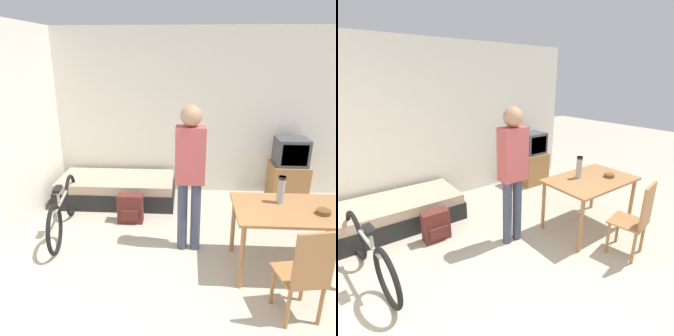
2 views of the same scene
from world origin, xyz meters
The scene contains 10 objects.
wall_back centered at (0.00, 3.57, 1.35)m, with size 5.27×0.06×2.70m.
daybed centered at (-1.07, 3.03, 0.20)m, with size 1.86×0.86×0.41m.
tv centered at (1.67, 3.18, 0.49)m, with size 0.56×0.51×1.06m.
dining_table centered at (1.18, 1.37, 0.67)m, with size 1.25×0.79×0.76m.
wooden_chair centered at (1.09, 0.61, 0.53)m, with size 0.46×0.46×0.97m.
bicycle centered at (-1.59, 2.03, 0.32)m, with size 0.28×1.60×0.72m.
person_standing centered at (0.09, 1.73, 1.05)m, with size 0.34×0.24×1.79m.
thermos_flask centered at (1.07, 1.49, 0.93)m, with size 0.08×0.08×0.31m.
mate_bowl centered at (1.44, 1.25, 0.79)m, with size 0.14×0.14×0.05m.
backpack centered at (-0.74, 2.34, 0.21)m, with size 0.35×0.20×0.42m.
Camera 1 is at (0.04, -1.81, 2.33)m, focal length 35.00 mm.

